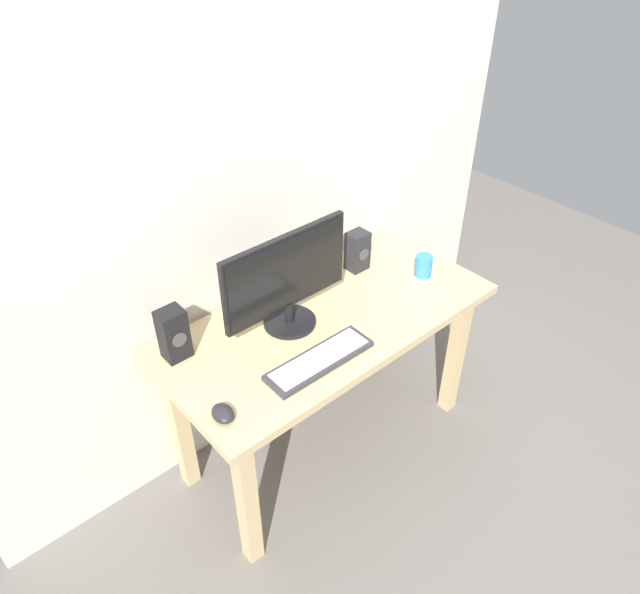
% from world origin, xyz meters
% --- Properties ---
extents(ground_plane, '(6.00, 6.00, 0.00)m').
position_xyz_m(ground_plane, '(0.00, 0.00, 0.00)').
color(ground_plane, slate).
extents(wall_back, '(2.74, 0.04, 3.00)m').
position_xyz_m(wall_back, '(0.00, 0.37, 1.50)').
color(wall_back, silver).
rests_on(wall_back, ground_plane).
extents(desk, '(1.39, 0.65, 0.76)m').
position_xyz_m(desk, '(0.00, 0.00, 0.64)').
color(desk, tan).
rests_on(desk, ground_plane).
extents(monitor, '(0.56, 0.21, 0.40)m').
position_xyz_m(monitor, '(-0.14, 0.08, 0.97)').
color(monitor, black).
rests_on(monitor, desk).
extents(keyboard_primary, '(0.43, 0.13, 0.02)m').
position_xyz_m(keyboard_primary, '(-0.20, -0.18, 0.77)').
color(keyboard_primary, '#333338').
rests_on(keyboard_primary, desk).
extents(mouse, '(0.08, 0.10, 0.04)m').
position_xyz_m(mouse, '(-0.62, -0.17, 0.78)').
color(mouse, '#232328').
rests_on(mouse, desk).
extents(speaker_right, '(0.09, 0.08, 0.18)m').
position_xyz_m(speaker_right, '(0.33, 0.18, 0.85)').
color(speaker_right, '#232328').
rests_on(speaker_right, desk).
extents(speaker_left, '(0.10, 0.09, 0.21)m').
position_xyz_m(speaker_left, '(-0.57, 0.20, 0.86)').
color(speaker_left, black).
rests_on(speaker_left, desk).
extents(coffee_mug, '(0.08, 0.08, 0.10)m').
position_xyz_m(coffee_mug, '(0.51, -0.06, 0.81)').
color(coffee_mug, '#337FD8').
rests_on(coffee_mug, desk).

